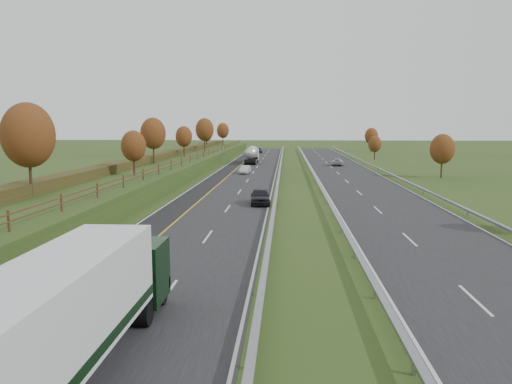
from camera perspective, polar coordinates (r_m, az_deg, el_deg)
ground at (r=66.57m, az=4.54°, el=0.86°), size 400.00×400.00×0.00m
near_carriageway at (r=71.84m, az=-1.93°, el=1.39°), size 10.50×200.00×0.04m
far_carriageway at (r=72.19m, az=11.23°, el=1.28°), size 10.50×200.00×0.04m
hard_shoulder at (r=72.29m, az=-4.89°, el=1.41°), size 3.00×200.00×0.04m
lane_markings at (r=71.40m, az=3.19°, el=1.37°), size 26.75×200.00×0.01m
embankment_left at (r=74.10m, az=-11.99°, el=2.18°), size 12.00×200.00×2.00m
hedge_left at (r=74.53m, az=-13.51°, el=3.36°), size 2.20×180.00×1.10m
fence_left at (r=72.49m, az=-8.68°, el=3.51°), size 0.12×189.06×1.20m
median_barrier_near at (r=71.47m, az=2.63°, el=1.83°), size 0.32×200.00×0.71m
median_barrier_far at (r=71.58m, az=6.72°, el=1.80°), size 0.32×200.00×0.71m
outer_barrier_far at (r=73.14m, az=15.75°, el=1.69°), size 0.32×200.00×0.71m
trees_left at (r=70.46m, az=-12.56°, el=6.26°), size 6.64×164.30×7.66m
trees_far at (r=102.99m, az=16.49°, el=5.33°), size 8.45×118.60×7.12m
box_lorry at (r=15.27m, az=-22.04°, el=-14.02°), size 2.58×16.28×4.06m
road_tanker at (r=103.75m, az=-0.48°, el=4.33°), size 2.40×11.22×3.46m
car_dark_near at (r=49.53m, az=0.48°, el=-0.48°), size 2.19×4.78×1.59m
car_silver_mid at (r=81.20m, az=-1.26°, el=2.59°), size 1.73×4.11×1.32m
car_small_far at (r=142.30m, az=0.30°, el=4.76°), size 2.51×4.89×1.36m
car_oncoming at (r=98.86m, az=9.27°, el=3.41°), size 2.72×5.13×1.37m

